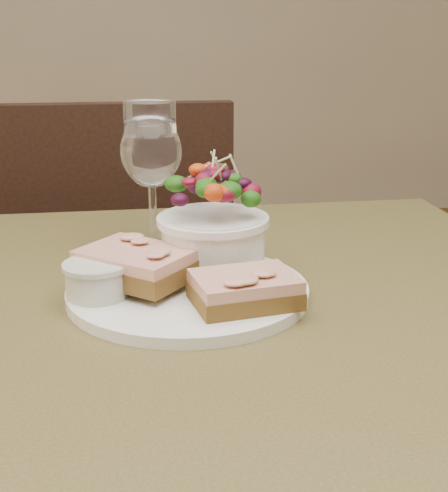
{
  "coord_description": "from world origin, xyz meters",
  "views": [
    {
      "loc": [
        -0.09,
        -0.65,
        1.03
      ],
      "look_at": [
        0.01,
        0.01,
        0.81
      ],
      "focal_mm": 50.0,
      "sensor_mm": 36.0,
      "label": 1
    }
  ],
  "objects": [
    {
      "name": "dinner_plate",
      "position": [
        -0.03,
        0.03,
        0.76
      ],
      "size": [
        0.26,
        0.26,
        0.01
      ],
      "primitive_type": "cylinder",
      "color": "white",
      "rests_on": "cafe_table"
    },
    {
      "name": "cafe_table",
      "position": [
        0.0,
        0.0,
        0.65
      ],
      "size": [
        0.8,
        0.8,
        0.75
      ],
      "color": "#43371C",
      "rests_on": "ground"
    },
    {
      "name": "salad_bowl",
      "position": [
        0.01,
        0.08,
        0.82
      ],
      "size": [
        0.12,
        0.12,
        0.13
      ],
      "color": "white",
      "rests_on": "dinner_plate"
    },
    {
      "name": "chair_far",
      "position": [
        -0.11,
        0.71,
        0.29
      ],
      "size": [
        0.43,
        0.43,
        0.9
      ],
      "rotation": [
        0.0,
        0.0,
        3.13
      ],
      "color": "black",
      "rests_on": "ground"
    },
    {
      "name": "garnish",
      "position": [
        -0.09,
        0.1,
        0.77
      ],
      "size": [
        0.05,
        0.04,
        0.02
      ],
      "color": "#123D0B",
      "rests_on": "dinner_plate"
    },
    {
      "name": "sandwich_back",
      "position": [
        -0.08,
        0.04,
        0.79
      ],
      "size": [
        0.14,
        0.14,
        0.03
      ],
      "rotation": [
        0.0,
        0.0,
        -0.71
      ],
      "color": "#432A12",
      "rests_on": "dinner_plate"
    },
    {
      "name": "sandwich_front",
      "position": [
        0.02,
        -0.03,
        0.78
      ],
      "size": [
        0.11,
        0.09,
        0.03
      ],
      "rotation": [
        0.0,
        0.0,
        0.16
      ],
      "color": "#432A12",
      "rests_on": "dinner_plate"
    },
    {
      "name": "ramekin",
      "position": [
        -0.12,
        0.02,
        0.78
      ],
      "size": [
        0.06,
        0.06,
        0.04
      ],
      "color": "beige",
      "rests_on": "dinner_plate"
    },
    {
      "name": "wine_glass",
      "position": [
        -0.06,
        0.19,
        0.87
      ],
      "size": [
        0.08,
        0.08,
        0.18
      ],
      "color": "white",
      "rests_on": "cafe_table"
    }
  ]
}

